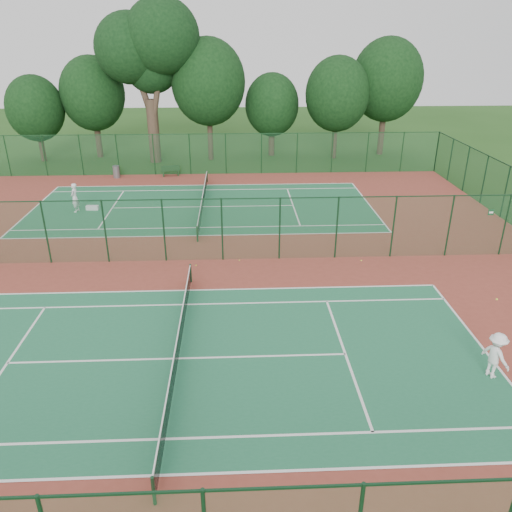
{
  "coord_description": "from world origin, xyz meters",
  "views": [
    {
      "loc": [
        2.25,
        -24.79,
        11.38
      ],
      "look_at": [
        3.21,
        -3.16,
        1.6
      ],
      "focal_mm": 35.0,
      "sensor_mm": 36.0,
      "label": 1
    }
  ],
  "objects_px": {
    "player_near": "(496,355)",
    "player_far": "(75,198)",
    "kit_bag": "(92,208)",
    "trash_bin": "(116,172)",
    "big_tree": "(148,47)",
    "bench": "(171,170)"
  },
  "relations": [
    {
      "from": "player_near",
      "to": "trash_bin",
      "type": "distance_m",
      "value": 33.62
    },
    {
      "from": "player_near",
      "to": "player_far",
      "type": "relative_size",
      "value": 0.89
    },
    {
      "from": "player_near",
      "to": "bench",
      "type": "distance_m",
      "value": 31.51
    },
    {
      "from": "bench",
      "to": "player_near",
      "type": "bearing_deg",
      "value": -74.9
    },
    {
      "from": "player_near",
      "to": "big_tree",
      "type": "distance_m",
      "value": 38.4
    },
    {
      "from": "player_far",
      "to": "trash_bin",
      "type": "bearing_deg",
      "value": -177.51
    },
    {
      "from": "player_near",
      "to": "kit_bag",
      "type": "relative_size",
      "value": 2.12
    },
    {
      "from": "player_near",
      "to": "kit_bag",
      "type": "height_order",
      "value": "player_near"
    },
    {
      "from": "player_near",
      "to": "player_far",
      "type": "xyz_separation_m",
      "value": [
        -20.07,
        18.91,
        0.11
      ]
    },
    {
      "from": "kit_bag",
      "to": "big_tree",
      "type": "height_order",
      "value": "big_tree"
    },
    {
      "from": "kit_bag",
      "to": "trash_bin",
      "type": "bearing_deg",
      "value": 94.25
    },
    {
      "from": "player_far",
      "to": "bench",
      "type": "xyz_separation_m",
      "value": [
        5.47,
        9.01,
        -0.51
      ]
    },
    {
      "from": "player_near",
      "to": "kit_bag",
      "type": "xyz_separation_m",
      "value": [
        -19.06,
        19.22,
        -0.74
      ]
    },
    {
      "from": "trash_bin",
      "to": "player_far",
      "type": "bearing_deg",
      "value": -96.11
    },
    {
      "from": "trash_bin",
      "to": "big_tree",
      "type": "height_order",
      "value": "big_tree"
    },
    {
      "from": "player_far",
      "to": "kit_bag",
      "type": "xyz_separation_m",
      "value": [
        1.0,
        0.31,
        -0.85
      ]
    },
    {
      "from": "player_far",
      "to": "trash_bin",
      "type": "xyz_separation_m",
      "value": [
        0.93,
        8.73,
        -0.5
      ]
    },
    {
      "from": "kit_bag",
      "to": "big_tree",
      "type": "relative_size",
      "value": 0.06
    },
    {
      "from": "trash_bin",
      "to": "big_tree",
      "type": "xyz_separation_m",
      "value": [
        2.64,
        5.8,
        9.56
      ]
    },
    {
      "from": "bench",
      "to": "big_tree",
      "type": "xyz_separation_m",
      "value": [
        -1.9,
        5.52,
        9.57
      ]
    },
    {
      "from": "player_far",
      "to": "big_tree",
      "type": "height_order",
      "value": "big_tree"
    },
    {
      "from": "player_near",
      "to": "kit_bag",
      "type": "bearing_deg",
      "value": 21.19
    }
  ]
}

